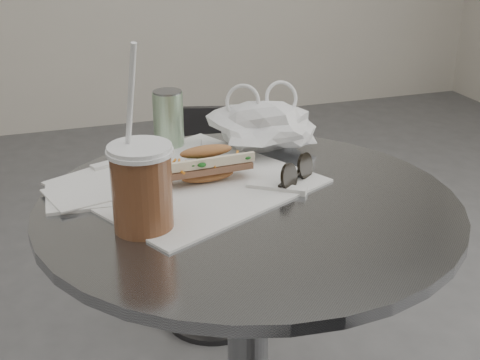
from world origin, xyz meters
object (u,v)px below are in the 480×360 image
object	(u,v)px
banh_mi	(207,165)
sunglasses	(296,174)
drink_can	(168,119)
cafe_table	(248,329)
iced_coffee	(142,186)
chair_far	(212,231)

from	to	relation	value
banh_mi	sunglasses	distance (m)	0.17
sunglasses	drink_can	xyz separation A→B (m)	(-0.18, 0.28, 0.04)
drink_can	sunglasses	bearing A→B (deg)	-57.29
sunglasses	cafe_table	bearing A→B (deg)	163.24
cafe_table	iced_coffee	world-z (taller)	iced_coffee
cafe_table	chair_far	size ratio (longest dim) A/B	1.17
cafe_table	banh_mi	xyz separation A→B (m)	(-0.05, 0.10, 0.31)
chair_far	sunglasses	world-z (taller)	sunglasses
iced_coffee	drink_can	bearing A→B (deg)	70.84
cafe_table	iced_coffee	xyz separation A→B (m)	(-0.20, -0.05, 0.35)
cafe_table	chair_far	xyz separation A→B (m)	(0.15, 0.75, -0.17)
drink_can	cafe_table	bearing A→B (deg)	-78.03
cafe_table	banh_mi	size ratio (longest dim) A/B	3.60
cafe_table	chair_far	world-z (taller)	cafe_table
chair_far	banh_mi	xyz separation A→B (m)	(-0.19, -0.64, 0.48)
iced_coffee	banh_mi	bearing A→B (deg)	44.84
cafe_table	chair_far	bearing A→B (deg)	78.93
cafe_table	sunglasses	xyz separation A→B (m)	(0.11, 0.05, 0.29)
chair_far	drink_can	world-z (taller)	drink_can
cafe_table	chair_far	distance (m)	0.78
banh_mi	iced_coffee	xyz separation A→B (m)	(-0.15, -0.15, 0.04)
iced_coffee	sunglasses	size ratio (longest dim) A/B	2.95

